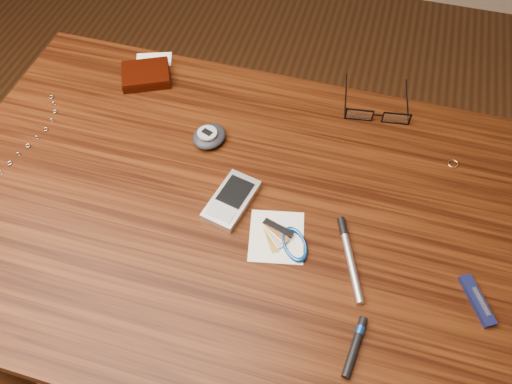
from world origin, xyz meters
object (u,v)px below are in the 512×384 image
desk (221,233)px  pda_phone (231,200)px  notepad_keys (286,240)px  pocket_knife (477,300)px  pedometer (209,136)px  eyeglasses (377,114)px  wallet_and_card (146,74)px  silver_pen (348,252)px

desk → pda_phone: 0.11m
pda_phone → notepad_keys: size_ratio=0.98×
pda_phone → notepad_keys: pda_phone is taller
pocket_knife → notepad_keys: bearing=175.6°
pedometer → pda_phone: bearing=-56.3°
notepad_keys → pocket_knife: size_ratio=1.52×
notepad_keys → eyeglasses: bearing=71.5°
wallet_and_card → pocket_knife: 0.76m
notepad_keys → wallet_and_card: bearing=141.2°
desk → eyeglasses: eyeglasses is taller
wallet_and_card → silver_pen: size_ratio=1.03×
silver_pen → desk: bearing=171.4°
silver_pen → notepad_keys: bearing=-177.3°
eyeglasses → pda_phone: size_ratio=1.20×
desk → eyeglasses: bearing=49.4°
desk → notepad_keys: bearing=-17.0°
pedometer → notepad_keys: pedometer is taller
wallet_and_card → pedometer: pedometer is taller
eyeglasses → pedometer: bearing=-154.3°
pedometer → silver_pen: 0.34m
desk → pedometer: (-0.06, 0.13, 0.11)m
wallet_and_card → eyeglasses: size_ratio=1.03×
pocket_knife → silver_pen: 0.21m
pocket_knife → silver_pen: (-0.20, 0.03, 0.00)m
desk → silver_pen: 0.26m
pocket_knife → pda_phone: bearing=170.1°
pedometer → silver_pen: size_ratio=0.57×
desk → pda_phone: size_ratio=8.23×
pedometer → silver_pen: pedometer is taller
desk → pda_phone: pda_phone is taller
pedometer → silver_pen: bearing=-29.8°
pda_phone → wallet_and_card: bearing=136.5°
desk → silver_pen: (0.24, -0.04, 0.11)m
pedometer → notepad_keys: (0.19, -0.17, -0.01)m
desk → pedometer: bearing=114.4°
desk → pda_phone: (0.02, 0.01, 0.11)m
notepad_keys → pocket_knife: 0.31m
pocket_knife → silver_pen: size_ratio=0.56×
wallet_and_card → pda_phone: 0.37m
wallet_and_card → silver_pen: (0.48, -0.30, -0.00)m
wallet_and_card → eyeglasses: eyeglasses is taller
eyeglasses → pda_phone: eyeglasses is taller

